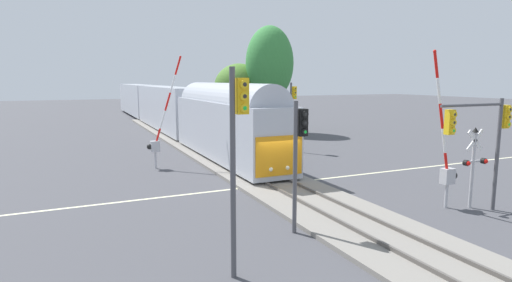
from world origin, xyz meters
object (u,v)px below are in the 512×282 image
Objects in this scene: traffic_signal_median at (299,145)px; crossing_gate_near at (447,161)px; crossing_signal_mast at (474,159)px; traffic_signal_near_right at (484,128)px; commuter_train at (166,106)px; elm_centre_background at (239,88)px; oak_far_right at (270,63)px; traffic_signal_far_side at (292,105)px; traffic_signal_near_left at (237,140)px; crossing_gate_far at (158,134)px.

crossing_gate_near is at bearing -0.48° from traffic_signal_median.
traffic_signal_near_right is at bearing -119.98° from crossing_signal_mast.
crossing_gate_near is 1.40× the size of traffic_signal_median.
crossing_signal_mast is (6.13, -35.00, -0.50)m from commuter_train.
elm_centre_background is (9.80, 30.27, 1.48)m from traffic_signal_median.
oak_far_right is (4.77, 27.65, 5.28)m from crossing_gate_near.
traffic_signal_far_side is (0.37, 17.09, -0.01)m from traffic_signal_near_right.
elm_centre_background is at bearing 68.03° from traffic_signal_near_left.
elm_centre_background reaches higher than commuter_train.
commuter_train is 35.54m from crossing_signal_mast.
traffic_signal_median is (-7.47, 0.06, 1.19)m from crossing_gate_near.
commuter_train reaches higher than traffic_signal_near_right.
traffic_signal_far_side is at bearing 89.98° from crossing_signal_mast.
oak_far_right is (2.45, -2.67, 2.62)m from elm_centre_background.
traffic_signal_near_left is at bearing -117.52° from oak_far_right.
crossing_gate_near is at bearing -94.38° from elm_centre_background.
traffic_signal_near_right is (-0.37, -0.64, 1.45)m from crossing_signal_mast.
commuter_train is 34.88m from crossing_gate_near.
traffic_signal_far_side is at bearing -71.70° from commuter_train.
traffic_signal_near_left is 33.97m from oak_far_right.
commuter_train is 10.97× the size of traffic_signal_far_side.
crossing_gate_far is 20.91m from oak_far_right.
oak_far_right is (4.04, 28.78, 3.74)m from traffic_signal_near_right.
oak_far_right is at bearing 72.59° from traffic_signal_far_side.
oak_far_right is at bearing 43.30° from crossing_gate_far.
traffic_signal_near_left is 1.23× the size of traffic_signal_near_right.
crossing_gate_near is 0.61× the size of oak_far_right.
traffic_signal_near_left is 11.65m from traffic_signal_near_right.
crossing_gate_far reaches higher than crossing_signal_mast.
elm_centre_background reaches higher than crossing_gate_near.
commuter_train is 8.32× the size of crossing_gate_far.
elm_centre_background is at bearing 132.48° from oak_far_right.
traffic_signal_near_right reaches higher than crossing_signal_mast.
elm_centre_background is (1.59, 31.45, 1.13)m from traffic_signal_near_right.
crossing_gate_far reaches higher than traffic_signal_median.
crossing_gate_near is 2.04m from traffic_signal_near_right.
traffic_signal_near_left is 21.85m from traffic_signal_far_side.
traffic_signal_median reaches higher than traffic_signal_near_right.
elm_centre_background is at bearing -29.64° from commuter_train.
crossing_signal_mast is (1.10, -0.49, 0.09)m from crossing_gate_near.
crossing_signal_mast is 0.50× the size of crossing_gate_far.
traffic_signal_near_right is 31.51m from elm_centre_background.
traffic_signal_near_right is at bearing -80.82° from commuter_train.
commuter_train is 34.54m from traffic_signal_median.
crossing_gate_far reaches higher than commuter_train.
crossing_gate_far is 1.47× the size of traffic_signal_near_right.
traffic_signal_far_side is 14.46m from elm_centre_background.
commuter_train is 8.67× the size of crossing_gate_near.
oak_far_right is (14.74, 13.89, 5.20)m from crossing_gate_far.
traffic_signal_near_left is 1.11× the size of traffic_signal_far_side.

